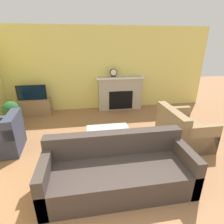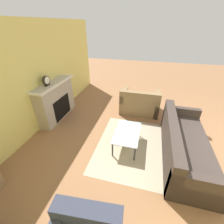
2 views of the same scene
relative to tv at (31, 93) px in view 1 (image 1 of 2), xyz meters
name	(u,v)px [view 1 (image 1 of 2)]	position (x,y,z in m)	size (l,w,h in m)	color
wall_back	(88,70)	(1.80, 0.32, 0.62)	(8.31, 0.06, 2.70)	#EADB72
area_rug	(110,149)	(2.11, -2.39, -0.73)	(2.14, 1.77, 0.00)	#B7A88E
fireplace	(120,92)	(2.85, 0.11, -0.14)	(1.60, 0.40, 1.13)	#B2A899
tv_stand	(34,107)	(0.00, 0.00, -0.48)	(1.05, 0.41, 0.50)	#997A56
tv	(31,93)	(0.00, 0.00, 0.00)	(0.88, 0.06, 0.47)	black
couch_sectional	(118,171)	(2.08, -3.44, -0.45)	(2.28, 0.90, 0.82)	#3D332D
couch_loveseat	(182,130)	(3.82, -2.33, -0.44)	(0.87, 1.23, 0.82)	#8C704C
armchair_by_window	(1,139)	(-0.17, -2.07, -0.44)	(0.94, 0.90, 0.82)	#33384C
coffee_table	(108,131)	(2.11, -2.19, -0.39)	(0.94, 0.57, 0.39)	#333338
potted_plant	(11,111)	(-0.34, -0.85, -0.26)	(0.45, 0.45, 0.74)	#47474C
mantel_clock	(113,73)	(2.62, 0.11, 0.53)	(0.24, 0.07, 0.27)	#28231E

